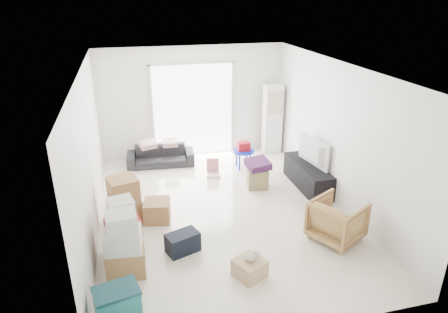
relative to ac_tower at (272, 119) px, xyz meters
The scene contains 21 objects.
room_shell 3.32m from the ac_tower, 126.35° to the right, with size 4.98×6.48×3.18m.
sliding_door 2.01m from the ac_tower, behind, with size 2.10×0.04×2.33m.
ac_tower is the anchor object (origin of this frame).
tv_console 2.16m from the ac_tower, 88.62° to the right, with size 0.46×1.54×0.51m, color black.
television 2.09m from the ac_tower, 88.62° to the right, with size 0.99×0.57×0.13m, color black.
sofa 2.91m from the ac_tower, behind, with size 1.57×0.46×0.61m, color #28282E.
pillow_left 3.14m from the ac_tower, behind, with size 0.42×0.33×0.13m, color #C993A0.
pillow_right 2.62m from the ac_tower, behind, with size 0.35×0.28×0.12m, color #C993A0.
armchair 4.01m from the ac_tower, 94.50° to the right, with size 0.76×0.71×0.78m, color tan.
storage_bins 6.41m from the ac_tower, 127.10° to the right, with size 0.60×0.48×0.61m.
box_stack_a 5.52m from the ac_tower, 132.99° to the right, with size 0.56×0.47×1.02m.
box_stack_b 5.21m from the ac_tower, 136.26° to the right, with size 0.58×0.58×1.00m.
box_stack_c 4.51m from the ac_tower, 146.01° to the right, with size 0.64×0.60×0.84m.
loose_box 4.18m from the ac_tower, 140.17° to the right, with size 0.46×0.46×0.38m, color #9B6946.
duffel_bag 4.73m from the ac_tower, 127.71° to the right, with size 0.51×0.31×0.33m, color black.
ottoman 2.17m from the ac_tower, 118.36° to the right, with size 0.42×0.42×0.42m, color #978558.
blanket 2.10m from the ac_tower, 118.36° to the right, with size 0.46×0.46×0.14m, color #4B2050.
kids_table 1.33m from the ac_tower, 141.26° to the right, with size 0.51×0.51×0.64m.
toy_walker 2.20m from the ac_tower, 148.89° to the right, with size 0.35×0.33×0.40m.
wood_crate 5.00m from the ac_tower, 113.84° to the right, with size 0.40×0.40×0.27m, color tan.
plush_bunny 4.96m from the ac_tower, 113.58° to the right, with size 0.26×0.15×0.13m.
Camera 1 is at (-1.56, -6.38, 3.88)m, focal length 32.00 mm.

